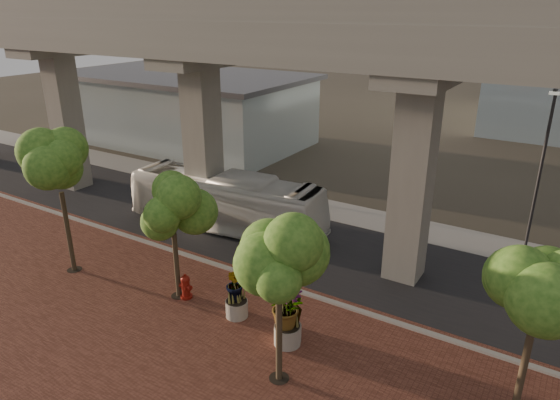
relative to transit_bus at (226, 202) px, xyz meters
The scene contains 18 objects.
ground 5.09m from the transit_bus, 23.02° to the right, with size 160.00×160.00×0.00m, color #3A362A.
brick_plaza 10.96m from the transit_bus, 65.82° to the right, with size 70.00×13.00×0.06m, color brown.
asphalt_road 4.73m from the transit_bus, ahead, with size 90.00×8.00×0.04m, color black.
curb_strip 6.10m from the transit_bus, 41.20° to the right, with size 70.00×0.25×0.16m, color gray.
far_sidewalk 7.33m from the transit_bus, 51.67° to the left, with size 90.00×3.00×0.06m, color gray.
transit_viaduct 7.19m from the transit_bus, ahead, with size 72.00×5.60×12.40m.
station_pavilion 21.07m from the transit_bus, 137.79° to the left, with size 23.00×13.00×6.30m.
transit_bus is the anchor object (origin of this frame).
fire_hydrant 7.56m from the transit_bus, 66.27° to the right, with size 0.58×0.52×1.16m.
planter_front 11.15m from the transit_bus, 40.81° to the right, with size 2.25×2.25×2.47m.
planter_right 11.01m from the transit_bus, 40.10° to the right, with size 2.21×2.21×2.36m.
planter_left 8.91m from the transit_bus, 49.95° to the right, with size 2.05×2.05×2.26m.
street_tree_far_west 9.22m from the transit_bus, 112.81° to the right, with size 3.79×3.79×6.85m.
street_tree_near_west 7.81m from the transit_bus, 69.19° to the right, with size 3.58×3.58×5.72m.
street_tree_near_east 13.27m from the transit_bus, 44.65° to the right, with size 3.43×3.43×6.32m.
street_tree_far_east 17.85m from the transit_bus, 22.42° to the right, with size 3.43×3.43×6.01m.
streetlamp_west 8.11m from the transit_bus, 133.72° to the left, with size 0.45×1.32×9.13m.
streetlamp_east 16.39m from the transit_bus, 20.04° to the left, with size 0.42×1.24×8.57m.
Camera 1 is at (12.00, -18.86, 12.01)m, focal length 32.00 mm.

